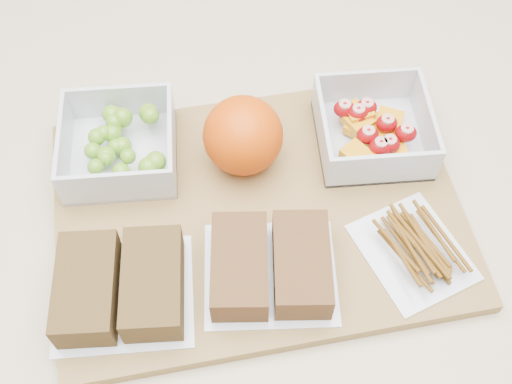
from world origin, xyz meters
TOP-DOWN VIEW (x-y plane):
  - counter at (0.00, 0.00)m, footprint 1.20×0.90m
  - cutting_board at (0.01, -0.03)m, footprint 0.45×0.34m
  - grape_container at (-0.13, 0.05)m, footprint 0.12×0.12m
  - fruit_container at (0.14, 0.05)m, footprint 0.12×0.12m
  - orange at (0.00, 0.04)m, footprint 0.08×0.08m
  - sandwich_bag_left at (-0.12, -0.11)m, footprint 0.13×0.12m
  - sandwich_bag_center at (0.02, -0.10)m, footprint 0.13×0.12m
  - pretzel_bag at (0.16, -0.09)m, footprint 0.13×0.14m

SIDE VIEW (x-z plane):
  - counter at x=0.00m, z-range 0.00..0.90m
  - cutting_board at x=0.01m, z-range 0.90..0.92m
  - pretzel_bag at x=0.16m, z-range 0.92..0.94m
  - sandwich_bag_center at x=0.02m, z-range 0.92..0.96m
  - fruit_container at x=0.14m, z-range 0.91..0.96m
  - sandwich_bag_left at x=-0.12m, z-range 0.92..0.96m
  - grape_container at x=-0.13m, z-range 0.91..0.96m
  - orange at x=0.00m, z-range 0.92..1.00m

